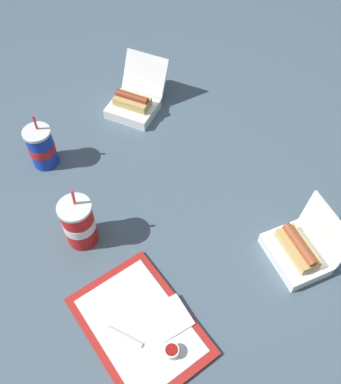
# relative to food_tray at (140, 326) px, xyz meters

# --- Properties ---
(ground_plane) EXTENTS (3.20, 3.20, 0.00)m
(ground_plane) POSITION_rel_food_tray_xyz_m (0.34, -0.24, -0.01)
(ground_plane) COLOR #4C6070
(food_tray) EXTENTS (0.42, 0.34, 0.01)m
(food_tray) POSITION_rel_food_tray_xyz_m (0.00, 0.00, 0.00)
(food_tray) COLOR red
(food_tray) RESTS_ON ground_plane
(ketchup_cup) EXTENTS (0.04, 0.04, 0.02)m
(ketchup_cup) POSITION_rel_food_tray_xyz_m (-0.10, -0.05, 0.02)
(ketchup_cup) COLOR white
(ketchup_cup) RESTS_ON food_tray
(napkin_stack) EXTENTS (0.11, 0.11, 0.00)m
(napkin_stack) POSITION_rel_food_tray_xyz_m (-0.01, -0.08, 0.01)
(napkin_stack) COLOR white
(napkin_stack) RESTS_ON food_tray
(plastic_fork) EXTENTS (0.09, 0.08, 0.00)m
(plastic_fork) POSITION_rel_food_tray_xyz_m (-0.01, 0.05, 0.01)
(plastic_fork) COLOR white
(plastic_fork) RESTS_ON food_tray
(clamshell_hotdog_center) EXTENTS (0.28, 0.28, 0.17)m
(clamshell_hotdog_center) POSITION_rel_food_tray_xyz_m (0.81, -0.28, 0.03)
(clamshell_hotdog_center) COLOR white
(clamshell_hotdog_center) RESTS_ON ground_plane
(clamshell_hotdog_left) EXTENTS (0.19, 0.16, 0.18)m
(clamshell_hotdog_left) POSITION_rel_food_tray_xyz_m (0.02, -0.51, 0.03)
(clamshell_hotdog_left) COLOR white
(clamshell_hotdog_left) RESTS_ON ground_plane
(soda_cup_front) EXTENTS (0.09, 0.09, 0.21)m
(soda_cup_front) POSITION_rel_food_tray_xyz_m (0.68, 0.09, 0.07)
(soda_cup_front) COLOR #1938B7
(soda_cup_front) RESTS_ON ground_plane
(soda_cup_left) EXTENTS (0.10, 0.10, 0.23)m
(soda_cup_left) POSITION_rel_food_tray_xyz_m (0.33, 0.06, 0.08)
(soda_cup_left) COLOR red
(soda_cup_left) RESTS_ON ground_plane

